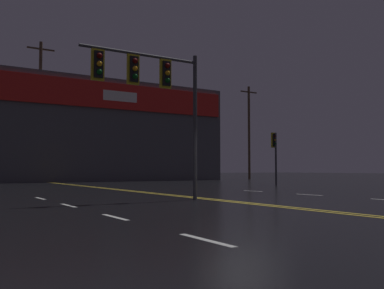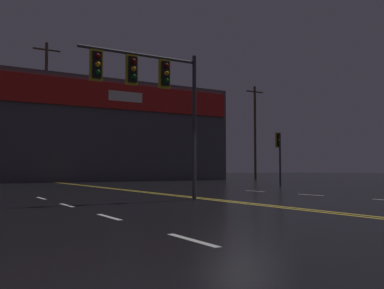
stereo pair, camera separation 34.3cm
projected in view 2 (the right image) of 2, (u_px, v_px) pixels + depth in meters
The scene contains 6 objects.
ground_plane at pixel (240, 203), 13.54m from camera, with size 200.00×200.00×0.00m, color black.
road_markings at pixel (294, 204), 12.87m from camera, with size 14.85×60.00×0.01m.
traffic_signal_median at pixel (147, 82), 14.21m from camera, with size 4.26×0.36×5.10m.
traffic_signal_corner_northeast at pixel (279, 146), 27.99m from camera, with size 0.42×0.36×3.48m.
building_backdrop at pixel (43, 131), 39.37m from camera, with size 34.09×10.23×9.16m.
utility_pole_row at pixel (35, 109), 34.75m from camera, with size 43.93×0.26×12.83m.
Camera 2 is at (-8.29, -10.92, 1.05)m, focal length 40.00 mm.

